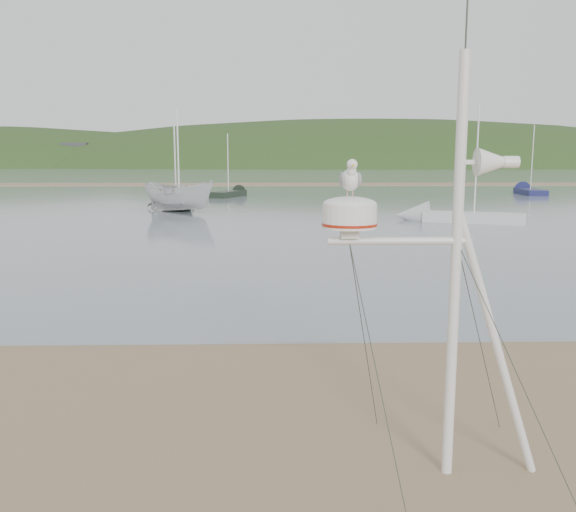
{
  "coord_description": "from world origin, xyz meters",
  "views": [
    {
      "loc": [
        1.89,
        -6.79,
        3.39
      ],
      "look_at": [
        2.09,
        1.0,
        2.13
      ],
      "focal_mm": 38.0,
      "sensor_mm": 36.0,
      "label": 1
    }
  ],
  "objects_px": {
    "mast_rig": "(447,359)",
    "boat_dark": "(175,174)",
    "sailboat_dark_mid": "(236,193)",
    "sailboat_white_near": "(440,216)",
    "sailboat_blue_far": "(525,191)",
    "boat_white": "(179,170)"
  },
  "relations": [
    {
      "from": "boat_white",
      "to": "sailboat_blue_far",
      "type": "bearing_deg",
      "value": -26.66
    },
    {
      "from": "boat_white",
      "to": "sailboat_white_near",
      "type": "relative_size",
      "value": 0.76
    },
    {
      "from": "sailboat_blue_far",
      "to": "mast_rig",
      "type": "bearing_deg",
      "value": -113.32
    },
    {
      "from": "boat_dark",
      "to": "sailboat_blue_far",
      "type": "xyz_separation_m",
      "value": [
        29.99,
        16.98,
        -2.02
      ]
    },
    {
      "from": "sailboat_blue_far",
      "to": "sailboat_dark_mid",
      "type": "xyz_separation_m",
      "value": [
        -26.93,
        -3.21,
        0.0
      ]
    },
    {
      "from": "boat_dark",
      "to": "boat_white",
      "type": "relative_size",
      "value": 0.89
    },
    {
      "from": "mast_rig",
      "to": "sailboat_dark_mid",
      "type": "height_order",
      "value": "mast_rig"
    },
    {
      "from": "sailboat_white_near",
      "to": "sailboat_blue_far",
      "type": "bearing_deg",
      "value": 59.25
    },
    {
      "from": "sailboat_blue_far",
      "to": "sailboat_dark_mid",
      "type": "distance_m",
      "value": 27.13
    },
    {
      "from": "mast_rig",
      "to": "boat_dark",
      "type": "distance_m",
      "value": 34.77
    },
    {
      "from": "mast_rig",
      "to": "sailboat_dark_mid",
      "type": "relative_size",
      "value": 0.92
    },
    {
      "from": "mast_rig",
      "to": "sailboat_white_near",
      "type": "distance_m",
      "value": 26.83
    },
    {
      "from": "boat_dark",
      "to": "boat_white",
      "type": "distance_m",
      "value": 2.32
    },
    {
      "from": "sailboat_blue_far",
      "to": "sailboat_dark_mid",
      "type": "relative_size",
      "value": 1.2
    },
    {
      "from": "boat_dark",
      "to": "sailboat_blue_far",
      "type": "height_order",
      "value": "sailboat_blue_far"
    },
    {
      "from": "mast_rig",
      "to": "sailboat_white_near",
      "type": "relative_size",
      "value": 0.8
    },
    {
      "from": "sailboat_dark_mid",
      "to": "sailboat_white_near",
      "type": "xyz_separation_m",
      "value": [
        12.11,
        -21.7,
        -0.0
      ]
    },
    {
      "from": "sailboat_white_near",
      "to": "sailboat_dark_mid",
      "type": "bearing_deg",
      "value": 119.17
    },
    {
      "from": "mast_rig",
      "to": "boat_white",
      "type": "distance_m",
      "value": 32.48
    },
    {
      "from": "mast_rig",
      "to": "sailboat_dark_mid",
      "type": "xyz_separation_m",
      "value": [
        -5.05,
        47.57,
        -1.0
      ]
    },
    {
      "from": "boat_white",
      "to": "boat_dark",
      "type": "bearing_deg",
      "value": 44.0
    },
    {
      "from": "sailboat_dark_mid",
      "to": "sailboat_white_near",
      "type": "distance_m",
      "value": 24.85
    }
  ]
}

